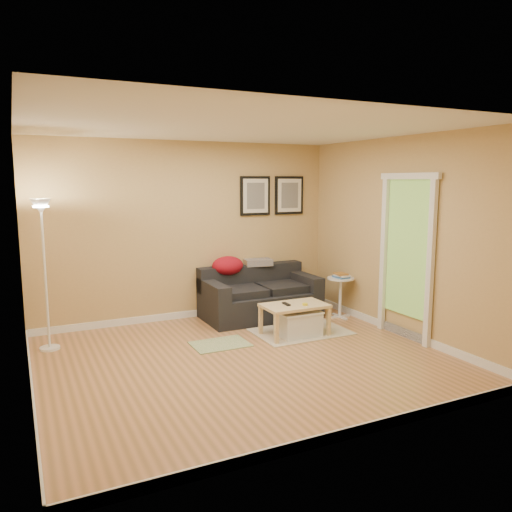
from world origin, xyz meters
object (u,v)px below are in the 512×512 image
at_px(storage_bin, 298,323).
at_px(coffee_table, 294,320).
at_px(sofa, 260,293).
at_px(book_stack, 341,275).
at_px(side_table, 340,298).
at_px(floor_lamp, 45,279).

bearing_deg(storage_bin, coffee_table, 121.65).
bearing_deg(coffee_table, sofa, 83.16).
relative_size(sofa, storage_bin, 3.05).
distance_m(sofa, book_stack, 1.23).
xyz_separation_m(side_table, book_stack, (0.00, -0.01, 0.34)).
bearing_deg(sofa, floor_lamp, -176.59).
distance_m(sofa, storage_bin, 1.06).
distance_m(sofa, coffee_table, 1.01).
bearing_deg(sofa, coffee_table, -89.29).
xyz_separation_m(sofa, book_stack, (1.07, -0.54, 0.27)).
bearing_deg(storage_bin, book_stack, 26.03).
relative_size(storage_bin, side_table, 0.92).
bearing_deg(sofa, storage_bin, -87.70).
bearing_deg(floor_lamp, side_table, -5.02).
relative_size(side_table, floor_lamp, 0.33).
relative_size(coffee_table, floor_lamp, 0.46).
xyz_separation_m(sofa, side_table, (1.07, -0.53, -0.07)).
height_order(sofa, coffee_table, sofa).
xyz_separation_m(sofa, storage_bin, (0.04, -1.04, -0.20)).
bearing_deg(book_stack, storage_bin, -161.33).
height_order(sofa, storage_bin, sofa).
distance_m(coffee_table, side_table, 1.16).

